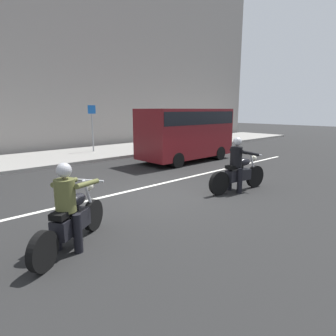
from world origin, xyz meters
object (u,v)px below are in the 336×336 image
object	(u,v)px
motorcycle_with_rider_olive	(70,213)
street_sign_post	(92,123)
motorcycle_with_rider_black_leather	(238,169)
parked_van_maroon	(186,131)

from	to	relation	value
motorcycle_with_rider_olive	street_sign_post	bearing A→B (deg)	59.27
motorcycle_with_rider_black_leather	parked_van_maroon	distance (m)	5.24
parked_van_maroon	motorcycle_with_rider_olive	bearing A→B (deg)	-149.30
motorcycle_with_rider_black_leather	parked_van_maroon	bearing A→B (deg)	60.62
motorcycle_with_rider_olive	street_sign_post	world-z (taller)	street_sign_post
motorcycle_with_rider_olive	street_sign_post	xyz separation A→B (m)	(5.67, 9.54, 1.02)
motorcycle_with_rider_black_leather	street_sign_post	world-z (taller)	street_sign_post
motorcycle_with_rider_black_leather	street_sign_post	xyz separation A→B (m)	(0.49, 9.48, 0.99)
motorcycle_with_rider_black_leather	street_sign_post	bearing A→B (deg)	87.01
motorcycle_with_rider_olive	parked_van_maroon	world-z (taller)	parked_van_maroon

